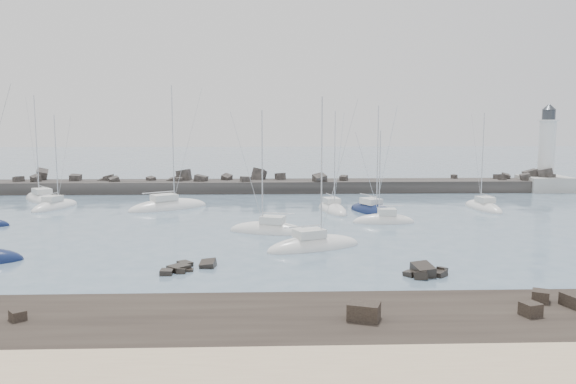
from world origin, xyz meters
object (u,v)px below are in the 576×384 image
object	(u,v)px
sailboat_9	(384,222)
sailboat_3	(55,207)
sailboat_6	(332,210)
sailboat_5	(269,231)
sailboat_7	(314,247)
lighthouse	(545,171)
sailboat_4	(168,208)
sailboat_10	(483,208)
sailboat_1	(41,200)
sailboat_8	(373,212)

from	to	relation	value
sailboat_9	sailboat_3	bearing A→B (deg)	163.47
sailboat_3	sailboat_6	world-z (taller)	sailboat_6
sailboat_5	sailboat_3	bearing A→B (deg)	148.31
sailboat_6	sailboat_7	xyz separation A→B (m)	(-4.01, -20.57, 0.01)
lighthouse	sailboat_4	xyz separation A→B (m)	(-57.39, -17.16, -2.94)
sailboat_7	sailboat_10	bearing A→B (deg)	42.61
sailboat_3	sailboat_10	xyz separation A→B (m)	(54.67, -2.69, -0.00)
sailboat_3	sailboat_6	xyz separation A→B (m)	(35.36, -3.57, -0.00)
sailboat_3	lighthouse	bearing A→B (deg)	12.68
sailboat_4	sailboat_5	xyz separation A→B (m)	(12.86, -15.99, -0.00)
sailboat_5	sailboat_6	bearing A→B (deg)	59.42
sailboat_1	sailboat_7	bearing A→B (deg)	-41.01
lighthouse	sailboat_8	size ratio (longest dim) A/B	1.04
sailboat_1	sailboat_3	world-z (taller)	sailboat_1
sailboat_1	sailboat_9	xyz separation A→B (m)	(44.61, -18.95, 0.00)
sailboat_3	sailboat_8	size ratio (longest dim) A/B	0.92
lighthouse	sailboat_6	world-z (taller)	lighthouse
sailboat_6	sailboat_7	world-z (taller)	sailboat_7
sailboat_4	sailboat_6	size ratio (longest dim) A/B	1.26
sailboat_7	sailboat_8	bearing A→B (deg)	65.24
lighthouse	sailboat_1	world-z (taller)	sailboat_1
lighthouse	sailboat_5	xyz separation A→B (m)	(-44.54, -33.15, -2.95)
lighthouse	sailboat_6	xyz separation A→B (m)	(-36.63, -19.77, -2.95)
lighthouse	sailboat_9	bearing A→B (deg)	-138.65
sailboat_9	lighthouse	bearing A→B (deg)	41.35
sailboat_6	sailboat_9	distance (m)	9.57
sailboat_6	sailboat_10	world-z (taller)	sailboat_6
sailboat_5	sailboat_8	world-z (taller)	sailboat_8
sailboat_3	sailboat_10	distance (m)	54.74
sailboat_3	sailboat_7	bearing A→B (deg)	-37.60
sailboat_6	sailboat_1	bearing A→B (deg)	165.08
sailboat_3	sailboat_5	size ratio (longest dim) A/B	0.98
sailboat_5	sailboat_7	size ratio (longest dim) A/B	0.93
lighthouse	sailboat_3	xyz separation A→B (m)	(-71.99, -16.20, -2.95)
sailboat_8	sailboat_10	xyz separation A→B (m)	(14.54, 2.42, -0.01)
sailboat_1	sailboat_6	xyz separation A→B (m)	(39.90, -10.63, -0.00)
sailboat_1	sailboat_3	bearing A→B (deg)	-57.28
lighthouse	sailboat_7	xyz separation A→B (m)	(-40.64, -40.34, -2.95)
sailboat_8	sailboat_1	bearing A→B (deg)	164.76
sailboat_10	sailboat_7	bearing A→B (deg)	-137.39
sailboat_4	sailboat_10	world-z (taller)	sailboat_4
sailboat_1	sailboat_9	size ratio (longest dim) A/B	1.44
sailboat_7	sailboat_8	xyz separation A→B (m)	(8.78, 19.04, 0.00)
sailboat_4	sailboat_5	size ratio (longest dim) A/B	1.27
lighthouse	sailboat_5	distance (m)	55.60
sailboat_1	sailboat_3	distance (m)	8.39
sailboat_8	sailboat_9	size ratio (longest dim) A/B	1.27
sailboat_1	sailboat_10	distance (m)	60.00
sailboat_6	sailboat_8	world-z (taller)	sailboat_8
sailboat_3	sailboat_5	world-z (taller)	sailboat_5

